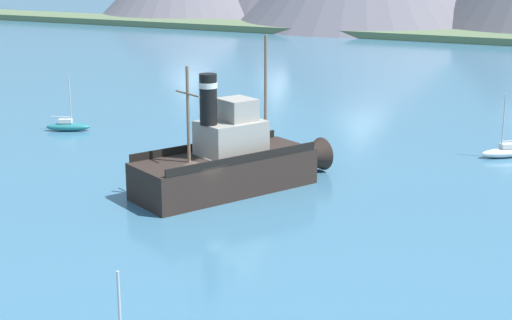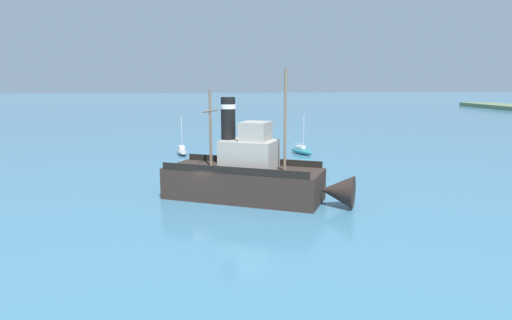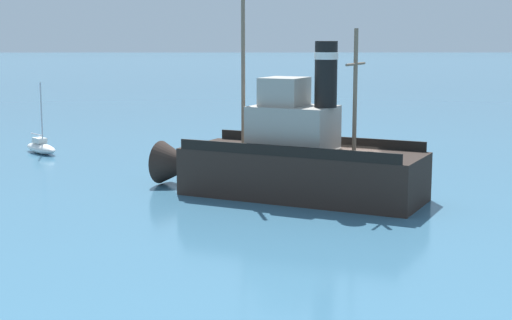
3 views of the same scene
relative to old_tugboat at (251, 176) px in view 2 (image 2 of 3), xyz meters
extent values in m
plane|color=teal|center=(-0.12, -3.13, -1.83)|extent=(600.00, 600.00, 0.00)
cube|color=#2D231E|center=(-0.27, -0.55, -0.63)|extent=(9.29, 12.70, 2.40)
cone|color=#2D231E|center=(2.94, 5.89, -0.63)|extent=(3.18, 3.20, 2.35)
cube|color=#9E998E|center=(-0.05, -0.10, 1.67)|extent=(4.47, 4.92, 2.20)
cube|color=#9E998E|center=(0.17, 0.34, 3.47)|extent=(2.86, 2.77, 1.40)
cylinder|color=black|center=(-0.81, -1.62, 4.37)|extent=(1.10, 1.10, 3.20)
cylinder|color=silver|center=(-0.81, -1.62, 5.27)|extent=(1.16, 1.16, 0.35)
cylinder|color=#75604C|center=(1.20, 2.40, 4.32)|extent=(0.20, 0.20, 7.50)
cylinder|color=#75604C|center=(-1.48, -2.97, 3.57)|extent=(0.20, 0.20, 6.00)
cylinder|color=#75604C|center=(-1.48, -2.97, 4.89)|extent=(2.38, 1.27, 0.12)
cube|color=black|center=(-2.20, 0.41, 0.82)|extent=(5.19, 10.26, 0.50)
cube|color=black|center=(1.66, -1.51, 0.82)|extent=(5.19, 10.26, 0.50)
ellipsoid|color=gray|center=(-22.43, -5.97, -1.48)|extent=(3.93, 1.71, 0.70)
cube|color=silver|center=(-22.63, -6.01, -0.95)|extent=(1.19, 0.81, 0.36)
cylinder|color=#B7B7BC|center=(-22.14, -5.93, 0.97)|extent=(0.10, 0.10, 4.20)
cylinder|color=#B7B7BC|center=(-23.03, -6.07, -0.58)|extent=(1.79, 0.37, 0.08)
ellipsoid|color=#23757A|center=(-20.88, 8.77, -1.48)|extent=(3.89, 2.70, 0.70)
cube|color=silver|center=(-21.06, 8.68, -0.95)|extent=(1.27, 1.07, 0.36)
cylinder|color=#B7B7BC|center=(-20.62, 8.91, 0.97)|extent=(0.10, 0.10, 4.20)
cylinder|color=#B7B7BC|center=(-21.42, 8.50, -0.58)|extent=(1.64, 0.89, 0.08)
camera|label=1|loc=(23.28, -43.23, 13.39)|focal=55.00mm
camera|label=2|loc=(33.84, -3.88, 7.24)|focal=32.00mm
camera|label=3|loc=(-38.85, 2.05, 6.34)|focal=55.00mm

